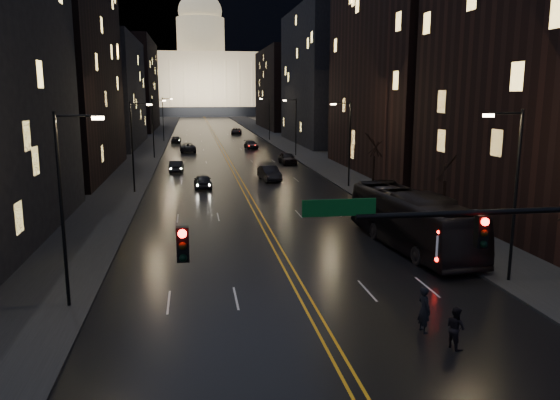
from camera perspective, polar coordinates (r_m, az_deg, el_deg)
name	(u,v)px	position (r m, az deg, el deg)	size (l,w,h in m)	color
road	(212,131)	(145.41, -7.10, 7.13)	(20.00, 320.00, 0.02)	black
sidewalk_left	(158,132)	(145.59, -12.66, 6.98)	(8.00, 320.00, 0.16)	black
sidewalk_right	(265,131)	(146.57, -1.58, 7.26)	(8.00, 320.00, 0.16)	black
center_line	(212,131)	(145.41, -7.10, 7.13)	(0.62, 320.00, 0.01)	orange
building_left_mid	(53,57)	(70.92, -22.67, 13.66)	(12.00, 30.00, 28.00)	black
building_left_far	(105,92)	(108.17, -17.84, 10.66)	(12.00, 34.00, 20.00)	black
building_left_dist	(132,85)	(155.82, -15.25, 11.50)	(12.00, 40.00, 24.00)	black
building_right_tall	(410,15)	(70.66, 13.39, 18.29)	(12.00, 30.00, 38.00)	black
building_right_mid	(325,77)	(110.19, 4.75, 12.70)	(12.00, 34.00, 26.00)	black
building_right_dist	(285,89)	(157.19, 0.49, 11.50)	(12.00, 40.00, 22.00)	black
mountain_ridge	(254,13)	(401.39, -2.69, 18.95)	(520.00, 60.00, 130.00)	black
capitol	(202,78)	(265.15, -8.17, 12.54)	(90.00, 50.00, 58.50)	black
traffic_signal	(551,244)	(19.19, 26.49, -4.13)	(17.29, 0.45, 7.00)	black
streetlamp_right_near	(513,187)	(30.02, 23.16, 1.22)	(2.13, 0.25, 9.00)	black
streetlamp_left_near	(65,200)	(26.05, -21.51, -0.03)	(2.13, 0.25, 9.00)	black
streetlamp_right_mid	(348,139)	(57.45, 7.10, 6.31)	(2.13, 0.25, 9.00)	black
streetlamp_left_mid	(134,142)	(55.48, -15.01, 5.86)	(2.13, 0.25, 9.00)	black
streetlamp_right_far	(295,124)	(86.60, 1.55, 7.96)	(2.13, 0.25, 9.00)	black
streetlamp_left_far	(154,125)	(85.31, -13.01, 7.64)	(2.13, 0.25, 9.00)	black
streetlamp_right_dist	(269,116)	(116.19, -1.21, 8.75)	(2.13, 0.25, 9.00)	black
streetlamp_left_dist	(164,117)	(115.23, -12.04, 8.49)	(2.13, 0.25, 9.00)	black
tree_right_mid	(446,167)	(41.53, 16.92, 3.35)	(2.40, 2.40, 6.65)	black
tree_right_far	(374,146)	(56.26, 9.81, 5.57)	(2.40, 2.40, 6.65)	black
bus	(411,220)	(35.78, 13.58, -2.06)	(3.06, 13.07, 3.64)	black
oncoming_car_a	(203,181)	(57.57, -8.06, 1.95)	(1.77, 4.39, 1.50)	black
oncoming_car_b	(176,166)	(70.22, -10.78, 3.48)	(1.55, 4.45, 1.47)	black
oncoming_car_c	(188,148)	(94.24, -9.61, 5.43)	(2.55, 5.53, 1.54)	black
oncoming_car_d	(176,140)	(112.36, -10.82, 6.23)	(1.91, 4.69, 1.36)	black
receding_car_a	(269,173)	(62.13, -1.11, 2.80)	(1.77, 5.07, 1.67)	black
receding_car_b	(288,158)	(77.06, 0.79, 4.40)	(1.95, 4.85, 1.65)	black
receding_car_c	(251,145)	(98.61, -3.05, 5.78)	(2.01, 4.96, 1.44)	black
receding_car_d	(236,131)	(134.93, -4.57, 7.19)	(2.52, 5.46, 1.52)	black
pedestrian_a	(424,310)	(23.70, 14.83, -11.02)	(0.72, 0.47, 1.98)	black
pedestrian_b	(455,328)	(22.72, 17.86, -12.57)	(0.82, 0.45, 1.69)	black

